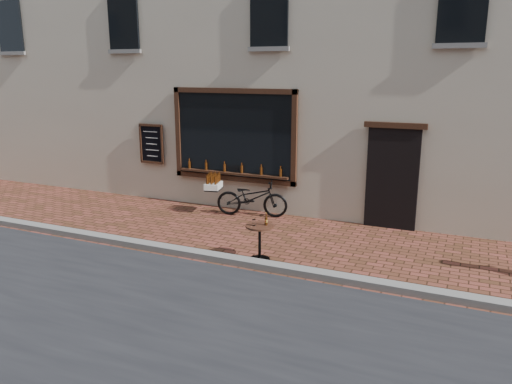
% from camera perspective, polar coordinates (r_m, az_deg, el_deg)
% --- Properties ---
extents(ground, '(90.00, 90.00, 0.00)m').
position_cam_1_polar(ground, '(8.81, -1.29, -8.89)').
color(ground, '#4C2A18').
rests_on(ground, ground).
extents(kerb, '(90.00, 0.25, 0.12)m').
position_cam_1_polar(kerb, '(8.95, -0.75, -8.09)').
color(kerb, slate).
rests_on(kerb, ground).
extents(shop_building, '(28.00, 6.20, 10.00)m').
position_cam_1_polar(shop_building, '(14.36, 10.39, 20.03)').
color(shop_building, '#C4B69A').
rests_on(shop_building, ground).
extents(cargo_bicycle, '(2.03, 0.97, 0.96)m').
position_cam_1_polar(cargo_bicycle, '(11.81, -0.62, -0.60)').
color(cargo_bicycle, black).
rests_on(cargo_bicycle, ground).
extents(bistro_table, '(0.52, 0.52, 0.89)m').
position_cam_1_polar(bistro_table, '(9.08, 0.44, -4.96)').
color(bistro_table, black).
rests_on(bistro_table, ground).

